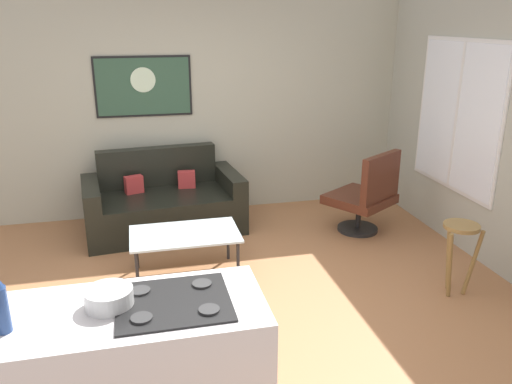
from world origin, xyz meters
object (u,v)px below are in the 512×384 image
at_px(armchair, 366,195).
at_px(mixing_bowl, 109,298).
at_px(couch, 164,205).
at_px(bar_stool, 460,241).
at_px(wall_painting, 143,86).
at_px(coffee_table, 185,236).
at_px(soda_bottle, 0,304).

relative_size(armchair, mixing_bowl, 3.77).
bearing_deg(couch, bar_stool, -40.94).
xyz_separation_m(couch, wall_painting, (-0.12, 0.52, 1.29)).
relative_size(mixing_bowl, wall_painting, 0.23).
xyz_separation_m(coffee_table, mixing_bowl, (-0.57, -1.97, 0.54)).
xyz_separation_m(soda_bottle, mixing_bowl, (0.49, 0.12, -0.10)).
xyz_separation_m(bar_stool, soda_bottle, (-3.35, -1.21, 0.55)).
xyz_separation_m(soda_bottle, wall_painting, (0.81, 3.82, 0.53)).
bearing_deg(soda_bottle, bar_stool, 19.80).
relative_size(couch, coffee_table, 1.81).
xyz_separation_m(couch, armchair, (2.22, -0.64, 0.15)).
distance_m(coffee_table, bar_stool, 2.46).
relative_size(armchair, bar_stool, 1.44).
distance_m(bar_stool, wall_painting, 3.80).
bearing_deg(bar_stool, couch, 139.06).
distance_m(armchair, wall_painting, 2.85).
relative_size(couch, armchair, 1.92).
distance_m(coffee_table, mixing_bowl, 2.12).
bearing_deg(bar_stool, armchair, 97.76).
bearing_deg(couch, armchair, -16.12).
bearing_deg(coffee_table, wall_painting, 98.23).
relative_size(armchair, soda_bottle, 2.80).
relative_size(coffee_table, wall_painting, 0.91).
height_order(coffee_table, bar_stool, bar_stool).
xyz_separation_m(armchair, soda_bottle, (-3.15, -2.66, 0.60)).
height_order(couch, coffee_table, couch).
xyz_separation_m(armchair, bar_stool, (0.20, -1.45, 0.05)).
bearing_deg(mixing_bowl, coffee_table, 73.81).
distance_m(couch, mixing_bowl, 3.28).
bearing_deg(mixing_bowl, wall_painting, 85.04).
height_order(couch, soda_bottle, soda_bottle).
height_order(mixing_bowl, wall_painting, wall_painting).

